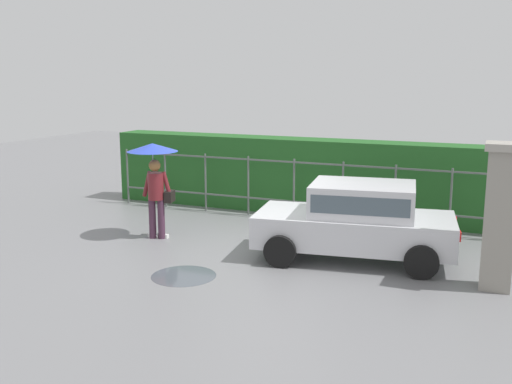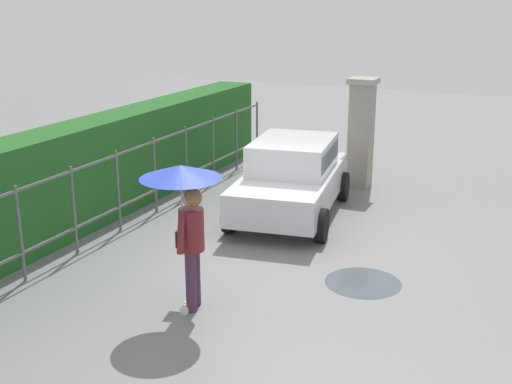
{
  "view_description": "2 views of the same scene",
  "coord_description": "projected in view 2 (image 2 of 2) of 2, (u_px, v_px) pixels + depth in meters",
  "views": [
    {
      "loc": [
        4.42,
        -10.55,
        3.45
      ],
      "look_at": [
        -0.28,
        0.32,
        1.11
      ],
      "focal_mm": 41.23,
      "sensor_mm": 36.0,
      "label": 1
    },
    {
      "loc": [
        -9.56,
        -4.3,
        4.17
      ],
      "look_at": [
        -0.26,
        -0.06,
        1.07
      ],
      "focal_mm": 46.09,
      "sensor_mm": 36.0,
      "label": 2
    }
  ],
  "objects": [
    {
      "name": "fence_section",
      "position": [
        137.0,
        179.0,
        12.33
      ],
      "size": [
        10.96,
        0.05,
        1.5
      ],
      "color": "#59605B",
      "rests_on": "ground"
    },
    {
      "name": "gate_pillar",
      "position": [
        361.0,
        132.0,
        14.5
      ],
      "size": [
        0.6,
        0.6,
        2.42
      ],
      "color": "gray",
      "rests_on": "ground"
    },
    {
      "name": "hedge_row",
      "position": [
        100.0,
        168.0,
        12.63
      ],
      "size": [
        11.91,
        0.9,
        1.9
      ],
      "primitive_type": "cube",
      "color": "#235B23",
      "rests_on": "ground"
    },
    {
      "name": "puddle_near",
      "position": [
        363.0,
        283.0,
        9.87
      ],
      "size": [
        1.15,
        1.15,
        0.0
      ],
      "primitive_type": "cylinder",
      "color": "#4C545B",
      "rests_on": "ground"
    },
    {
      "name": "car",
      "position": [
        292.0,
        175.0,
        12.71
      ],
      "size": [
        3.92,
        2.3,
        1.48
      ],
      "rotation": [
        0.0,
        0.0,
        3.29
      ],
      "color": "silver",
      "rests_on": "ground"
    },
    {
      "name": "pedestrian",
      "position": [
        185.0,
        202.0,
        8.61
      ],
      "size": [
        1.08,
        1.08,
        2.05
      ],
      "rotation": [
        0.0,
        0.0,
        1.82
      ],
      "color": "#47283D",
      "rests_on": "ground"
    },
    {
      "name": "ground_plane",
      "position": [
        259.0,
        247.0,
        11.24
      ],
      "size": [
        40.0,
        40.0,
        0.0
      ],
      "primitive_type": "plane",
      "color": "slate"
    }
  ]
}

